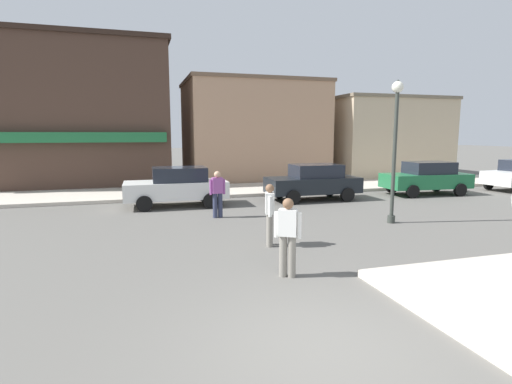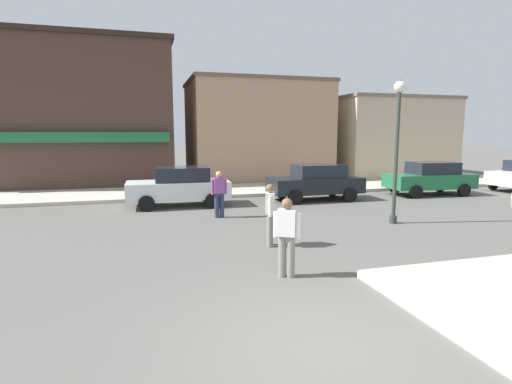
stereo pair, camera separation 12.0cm
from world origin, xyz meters
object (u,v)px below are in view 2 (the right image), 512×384
(parked_car_third, at_px, (430,178))
(pedestrian_crossing_far, at_px, (287,235))
(pedestrian_crossing_near, at_px, (219,193))
(pedestrian_kerb_side, at_px, (270,213))
(lamp_post, at_px, (398,131))
(parked_car_nearest, at_px, (179,186))
(parked_car_second, at_px, (316,182))

(parked_car_third, relative_size, pedestrian_crossing_far, 2.55)
(pedestrian_crossing_near, xyz_separation_m, pedestrian_kerb_side, (0.60, -3.85, 0.00))
(lamp_post, xyz_separation_m, pedestrian_crossing_near, (-5.25, 2.42, -2.09))
(parked_car_nearest, relative_size, parked_car_third, 0.98)
(pedestrian_crossing_near, bearing_deg, pedestrian_crossing_far, -87.81)
(parked_car_third, bearing_deg, pedestrian_crossing_near, -167.11)
(parked_car_second, xyz_separation_m, pedestrian_crossing_near, (-4.73, -2.49, 0.06))
(lamp_post, xyz_separation_m, parked_car_third, (5.31, 4.84, -2.15))
(lamp_post, bearing_deg, pedestrian_crossing_far, -143.83)
(parked_car_nearest, height_order, pedestrian_crossing_near, pedestrian_crossing_near)
(parked_car_nearest, bearing_deg, lamp_post, -38.45)
(lamp_post, distance_m, parked_car_second, 5.39)
(pedestrian_kerb_side, bearing_deg, parked_car_nearest, 104.88)
(parked_car_nearest, height_order, pedestrian_kerb_side, pedestrian_kerb_side)
(pedestrian_crossing_near, distance_m, pedestrian_kerb_side, 3.90)
(pedestrian_kerb_side, bearing_deg, lamp_post, 17.07)
(parked_car_second, xyz_separation_m, pedestrian_crossing_far, (-4.50, -8.58, 0.06))
(pedestrian_crossing_near, bearing_deg, parked_car_nearest, 113.06)
(pedestrian_kerb_side, bearing_deg, pedestrian_crossing_near, 98.88)
(parked_car_nearest, xyz_separation_m, parked_car_second, (5.85, -0.15, 0.00))
(lamp_post, height_order, parked_car_nearest, lamp_post)
(pedestrian_crossing_far, bearing_deg, lamp_post, 36.17)
(parked_car_nearest, bearing_deg, parked_car_second, -1.44)
(parked_car_third, distance_m, pedestrian_kerb_side, 11.76)
(parked_car_third, bearing_deg, pedestrian_crossing_far, -140.51)
(parked_car_second, height_order, parked_car_third, same)
(parked_car_nearest, distance_m, parked_car_second, 5.86)
(parked_car_third, xyz_separation_m, pedestrian_crossing_far, (-10.32, -8.51, 0.06))
(parked_car_third, distance_m, pedestrian_crossing_near, 10.83)
(lamp_post, relative_size, pedestrian_kerb_side, 2.82)
(parked_car_second, relative_size, pedestrian_crossing_near, 2.48)
(pedestrian_crossing_far, bearing_deg, pedestrian_crossing_near, 92.19)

